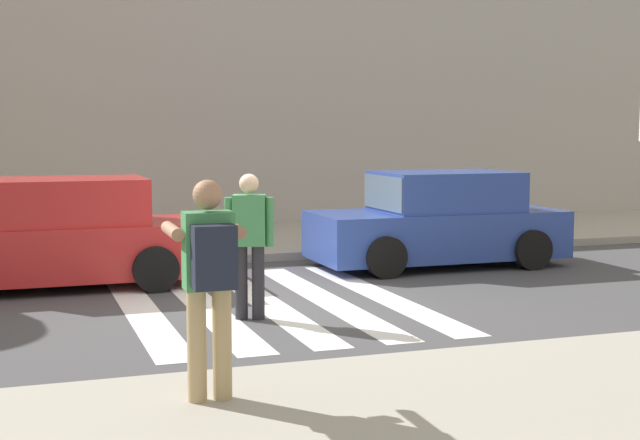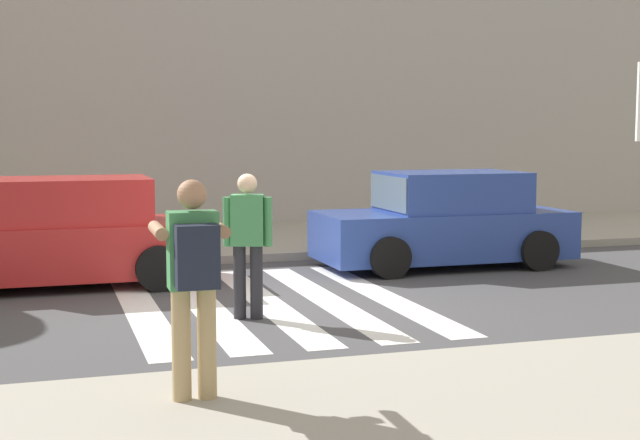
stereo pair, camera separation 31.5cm
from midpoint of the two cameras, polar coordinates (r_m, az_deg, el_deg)
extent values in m
plane|color=#424244|center=(11.42, -3.99, -5.51)|extent=(120.00, 120.00, 0.00)
cube|color=#9E998C|center=(17.19, -9.23, -1.47)|extent=(60.00, 4.80, 0.14)
cube|color=#ADA89E|center=(21.41, -11.41, 7.32)|extent=(56.00, 4.00, 5.65)
cube|color=silver|center=(11.31, -12.14, -5.71)|extent=(0.44, 5.20, 0.01)
cube|color=silver|center=(11.43, -8.14, -5.52)|extent=(0.44, 5.20, 0.01)
cube|color=silver|center=(11.60, -4.25, -5.30)|extent=(0.44, 5.20, 0.01)
cube|color=silver|center=(11.83, -0.48, -5.07)|extent=(0.44, 5.20, 0.01)
cube|color=silver|center=(12.11, 3.12, -4.82)|extent=(0.44, 5.20, 0.01)
cylinder|color=tan|center=(7.04, -9.18, -7.95)|extent=(0.15, 0.15, 0.88)
cylinder|color=tan|center=(7.07, -7.56, -7.86)|extent=(0.15, 0.15, 0.88)
cube|color=#3D844C|center=(6.91, -8.46, -1.94)|extent=(0.38, 0.25, 0.60)
sphere|color=#A37556|center=(6.87, -8.51, 1.61)|extent=(0.23, 0.23, 0.23)
cylinder|color=#A37556|center=(7.08, -10.69, -0.70)|extent=(0.11, 0.58, 0.10)
cylinder|color=#A37556|center=(7.16, -6.87, -0.57)|extent=(0.11, 0.58, 0.10)
cube|color=black|center=(7.29, -9.00, -0.24)|extent=(0.14, 0.10, 0.10)
cube|color=black|center=(6.69, -8.13, -2.37)|extent=(0.32, 0.21, 0.48)
cylinder|color=#232328|center=(10.59, -5.91, -4.00)|extent=(0.15, 0.15, 0.88)
cylinder|color=#232328|center=(10.57, -4.83, -4.01)|extent=(0.15, 0.15, 0.88)
cube|color=#3D844C|center=(10.48, -5.41, -0.01)|extent=(0.44, 0.35, 0.60)
sphere|color=beige|center=(10.44, -5.43, 2.33)|extent=(0.23, 0.23, 0.23)
cylinder|color=#3D844C|center=(10.50, -6.71, -0.12)|extent=(0.10, 0.10, 0.58)
cylinder|color=#3D844C|center=(10.46, -4.10, -0.12)|extent=(0.10, 0.10, 0.58)
cube|color=red|center=(13.22, -17.19, -1.86)|extent=(4.10, 1.70, 0.76)
cube|color=red|center=(13.16, -16.63, 1.18)|extent=(2.20, 1.56, 0.64)
cube|color=slate|center=(13.23, -12.43, 1.32)|extent=(0.10, 1.50, 0.51)
cylinder|color=black|center=(12.52, -11.19, -3.10)|extent=(0.64, 0.22, 0.64)
cylinder|color=black|center=(14.19, -12.15, -2.07)|extent=(0.64, 0.22, 0.64)
cube|color=#284293|center=(14.69, 6.85, -0.89)|extent=(4.10, 1.70, 0.76)
cube|color=#284293|center=(14.69, 7.41, 1.85)|extent=(2.20, 1.56, 0.64)
cube|color=slate|center=(14.24, 3.56, 1.76)|extent=(0.10, 1.50, 0.54)
cube|color=slate|center=(15.14, 10.70, 1.92)|extent=(0.10, 1.50, 0.51)
cylinder|color=black|center=(13.43, 3.55, -2.39)|extent=(0.64, 0.22, 0.64)
cylinder|color=black|center=(14.99, 1.04, -1.51)|extent=(0.64, 0.22, 0.64)
cylinder|color=black|center=(14.59, 12.81, -1.87)|extent=(0.64, 0.22, 0.64)
cylinder|color=black|center=(16.04, 9.60, -1.11)|extent=(0.64, 0.22, 0.64)
camera|label=1|loc=(0.16, -90.80, -0.08)|focal=50.00mm
camera|label=2|loc=(0.16, 89.20, 0.08)|focal=50.00mm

